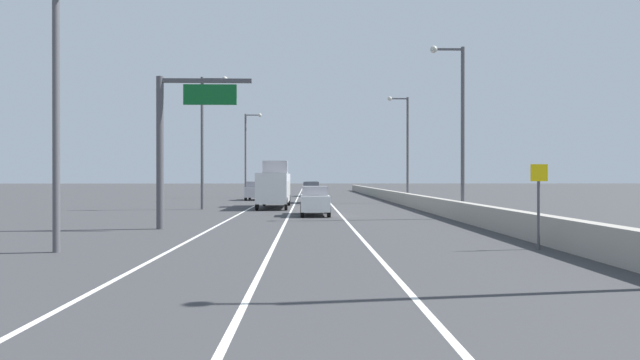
# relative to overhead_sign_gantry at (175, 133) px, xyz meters

# --- Properties ---
(ground_plane) EXTENTS (320.00, 320.00, 0.00)m
(ground_plane) POSITION_rel_overhead_sign_gantry_xyz_m (7.26, 40.68, -4.73)
(ground_plane) COLOR #38383A
(lane_stripe_left) EXTENTS (0.16, 130.00, 0.00)m
(lane_stripe_left) POSITION_rel_overhead_sign_gantry_xyz_m (1.76, 31.68, -4.73)
(lane_stripe_left) COLOR silver
(lane_stripe_left) RESTS_ON ground_plane
(lane_stripe_center) EXTENTS (0.16, 130.00, 0.00)m
(lane_stripe_center) POSITION_rel_overhead_sign_gantry_xyz_m (5.26, 31.68, -4.73)
(lane_stripe_center) COLOR silver
(lane_stripe_center) RESTS_ON ground_plane
(lane_stripe_right) EXTENTS (0.16, 130.00, 0.00)m
(lane_stripe_right) POSITION_rel_overhead_sign_gantry_xyz_m (8.76, 31.68, -4.73)
(lane_stripe_right) COLOR silver
(lane_stripe_right) RESTS_ON ground_plane
(jersey_barrier_right) EXTENTS (0.60, 120.00, 1.10)m
(jersey_barrier_right) POSITION_rel_overhead_sign_gantry_xyz_m (15.55, 16.68, -4.18)
(jersey_barrier_right) COLOR #9E998E
(jersey_barrier_right) RESTS_ON ground_plane
(overhead_sign_gantry) EXTENTS (4.68, 0.36, 7.50)m
(overhead_sign_gantry) POSITION_rel_overhead_sign_gantry_xyz_m (0.00, 0.00, 0.00)
(overhead_sign_gantry) COLOR #47474C
(overhead_sign_gantry) RESTS_ON ground_plane
(speed_advisory_sign) EXTENTS (0.60, 0.11, 3.00)m
(speed_advisory_sign) POSITION_rel_overhead_sign_gantry_xyz_m (14.65, -7.65, -2.96)
(speed_advisory_sign) COLOR #4C4C51
(speed_advisory_sign) RESTS_ON ground_plane
(lamp_post_right_second) EXTENTS (2.14, 0.44, 10.61)m
(lamp_post_right_second) POSITION_rel_overhead_sign_gantry_xyz_m (15.79, 6.00, 1.34)
(lamp_post_right_second) COLOR #4C4C51
(lamp_post_right_second) RESTS_ON ground_plane
(lamp_post_right_third) EXTENTS (2.14, 0.44, 10.61)m
(lamp_post_right_third) POSITION_rel_overhead_sign_gantry_xyz_m (16.24, 25.98, 1.34)
(lamp_post_right_third) COLOR #4C4C51
(lamp_post_right_third) RESTS_ON ground_plane
(lamp_post_left_near) EXTENTS (2.14, 0.44, 10.61)m
(lamp_post_left_near) POSITION_rel_overhead_sign_gantry_xyz_m (-1.73, -7.98, 1.34)
(lamp_post_left_near) COLOR #4C4C51
(lamp_post_left_near) RESTS_ON ground_plane
(lamp_post_left_mid) EXTENTS (2.14, 0.44, 10.61)m
(lamp_post_left_mid) POSITION_rel_overhead_sign_gantry_xyz_m (-1.65, 16.00, 1.34)
(lamp_post_left_mid) COLOR #4C4C51
(lamp_post_left_mid) RESTS_ON ground_plane
(lamp_post_left_far) EXTENTS (2.14, 0.44, 10.61)m
(lamp_post_left_far) POSITION_rel_overhead_sign_gantry_xyz_m (-1.05, 39.97, 1.34)
(lamp_post_left_far) COLOR #4C4C51
(lamp_post_left_far) RESTS_ON ground_plane
(car_white_0) EXTENTS (1.98, 4.83, 1.96)m
(car_white_0) POSITION_rel_overhead_sign_gantry_xyz_m (6.98, 9.12, -3.75)
(car_white_0) COLOR white
(car_white_0) RESTS_ON ground_plane
(car_gray_1) EXTENTS (1.81, 4.32, 2.13)m
(car_gray_1) POSITION_rel_overhead_sign_gantry_xyz_m (6.85, 26.27, -3.67)
(car_gray_1) COLOR slate
(car_gray_1) RESTS_ON ground_plane
(car_green_2) EXTENTS (2.03, 4.52, 2.02)m
(car_green_2) POSITION_rel_overhead_sign_gantry_xyz_m (7.02, 45.37, -3.72)
(car_green_2) COLOR #196033
(car_green_2) RESTS_ON ground_plane
(car_silver_3) EXTENTS (1.83, 4.39, 2.10)m
(car_silver_3) POSITION_rel_overhead_sign_gantry_xyz_m (0.51, 33.27, -3.69)
(car_silver_3) COLOR #B7B7BC
(car_silver_3) RESTS_ON ground_plane
(box_truck) EXTENTS (2.48, 8.32, 3.98)m
(box_truck) POSITION_rel_overhead_sign_gantry_xyz_m (3.71, 18.10, -2.92)
(box_truck) COLOR silver
(box_truck) RESTS_ON ground_plane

